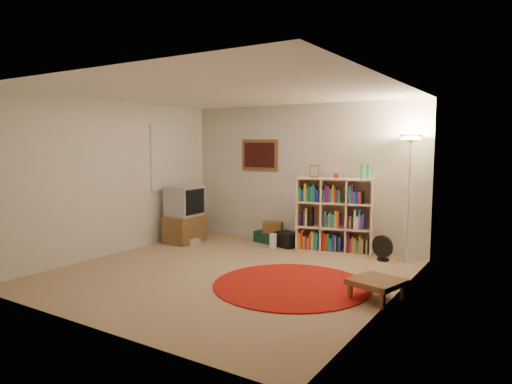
# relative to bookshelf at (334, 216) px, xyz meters

# --- Properties ---
(room) EXTENTS (4.54, 4.54, 2.54)m
(room) POSITION_rel_bookshelf_xyz_m (-0.80, -1.94, 0.66)
(room) COLOR #A1815E
(room) RESTS_ON ground
(bookshelf) EXTENTS (1.29, 0.61, 1.49)m
(bookshelf) POSITION_rel_bookshelf_xyz_m (0.00, 0.00, 0.00)
(bookshelf) COLOR beige
(bookshelf) RESTS_ON ground
(floor_lamp) EXTENTS (0.40, 0.40, 1.94)m
(floor_lamp) POSITION_rel_bookshelf_xyz_m (1.21, 0.00, 1.01)
(floor_lamp) COLOR white
(floor_lamp) RESTS_ON ground
(floor_fan) EXTENTS (0.35, 0.24, 0.40)m
(floor_fan) POSITION_rel_bookshelf_xyz_m (0.87, -0.13, -0.40)
(floor_fan) COLOR black
(floor_fan) RESTS_ON ground
(tv_stand) EXTENTS (0.52, 0.72, 1.04)m
(tv_stand) POSITION_rel_bookshelf_xyz_m (-2.62, -0.74, -0.10)
(tv_stand) COLOR brown
(tv_stand) RESTS_ON ground
(dvd_box) EXTENTS (0.33, 0.28, 0.10)m
(dvd_box) POSITION_rel_bookshelf_xyz_m (-2.43, -0.82, -0.55)
(dvd_box) COLOR #A8A9AD
(dvd_box) RESTS_ON ground
(suitcase) EXTENTS (0.69, 0.53, 0.20)m
(suitcase) POSITION_rel_bookshelf_xyz_m (-1.22, 0.09, -0.50)
(suitcase) COLOR #123227
(suitcase) RESTS_ON ground
(wicker_basket) EXTENTS (0.40, 0.34, 0.19)m
(wicker_basket) POSITION_rel_bookshelf_xyz_m (-1.19, 0.04, -0.31)
(wicker_basket) COLOR brown
(wicker_basket) RESTS_ON suitcase
(duffel_bag) EXTENTS (0.45, 0.41, 0.26)m
(duffel_bag) POSITION_rel_bookshelf_xyz_m (-0.84, -0.07, -0.47)
(duffel_bag) COLOR black
(duffel_bag) RESTS_ON ground
(paper_towel) EXTENTS (0.14, 0.14, 0.26)m
(paper_towel) POSITION_rel_bookshelf_xyz_m (-0.97, -0.34, -0.47)
(paper_towel) COLOR white
(paper_towel) RESTS_ON ground
(red_rug) EXTENTS (2.00, 2.00, 0.02)m
(red_rug) POSITION_rel_bookshelf_xyz_m (0.27, -2.01, -0.59)
(red_rug) COLOR #98110B
(red_rug) RESTS_ON ground
(side_table) EXTENTS (0.65, 0.65, 0.25)m
(side_table) POSITION_rel_bookshelf_xyz_m (1.36, -1.95, -0.40)
(side_table) COLOR brown
(side_table) RESTS_ON ground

